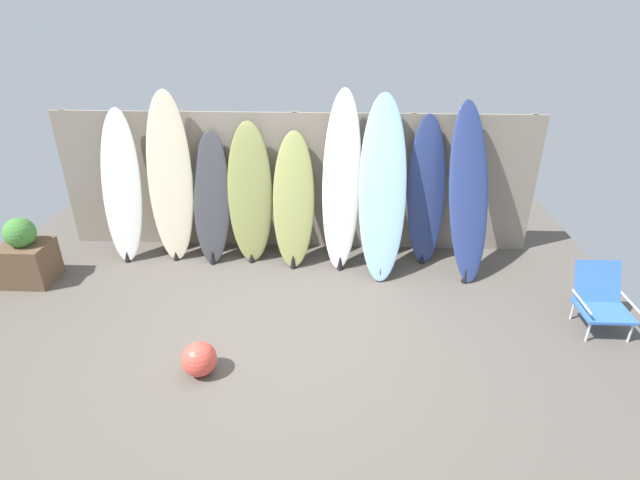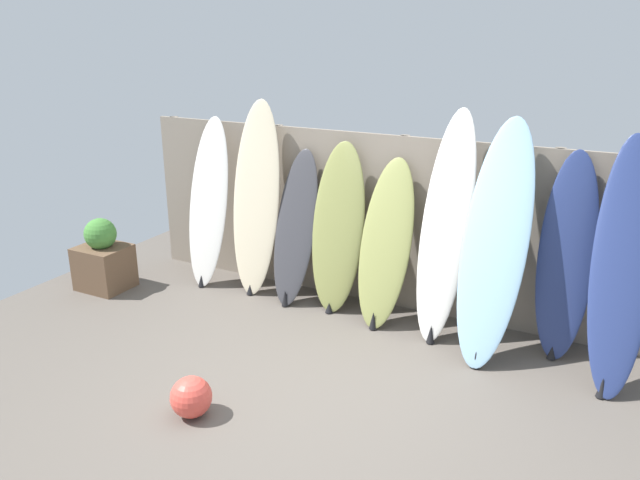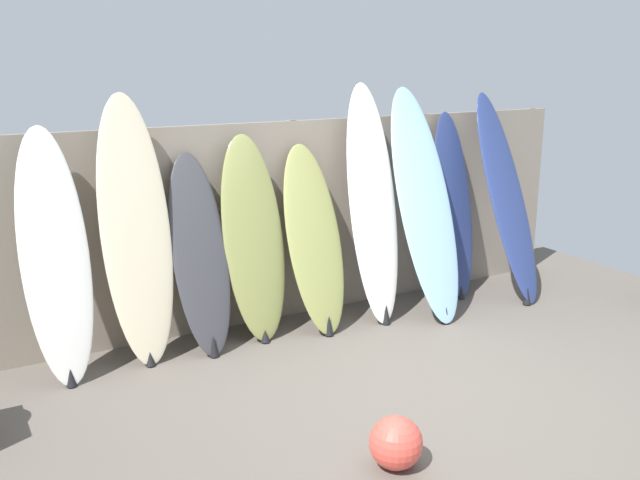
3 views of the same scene
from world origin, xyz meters
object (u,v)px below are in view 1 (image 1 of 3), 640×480
object	(u,v)px
surfboard_skyblue_6	(382,189)
surfboard_navy_7	(426,192)
surfboard_charcoal_2	(211,199)
surfboard_olive_4	(294,201)
planter_box	(26,255)
surfboard_white_5	(342,183)
beach_chair	(601,298)
surfboard_olive_3	(250,194)
surfboard_cream_1	(170,179)
surfboard_white_0	(122,188)
surfboard_navy_8	(468,194)
beach_ball	(199,359)

from	to	relation	value
surfboard_skyblue_6	surfboard_navy_7	xyz separation A→B (m)	(0.56, 0.27, -0.13)
surfboard_charcoal_2	surfboard_olive_4	bearing A→B (deg)	-1.98
surfboard_olive_4	planter_box	world-z (taller)	surfboard_olive_4
surfboard_white_5	surfboard_navy_7	world-z (taller)	surfboard_white_5
surfboard_skyblue_6	planter_box	xyz separation A→B (m)	(-4.16, -0.54, -0.68)
surfboard_white_5	surfboard_skyblue_6	bearing A→B (deg)	-15.70
surfboard_white_5	beach_chair	world-z (taller)	surfboard_white_5
surfboard_olive_3	surfboard_navy_7	world-z (taller)	surfboard_navy_7
surfboard_cream_1	surfboard_olive_4	size ratio (longest dim) A/B	1.29
surfboard_white_5	beach_chair	size ratio (longest dim) A/B	3.33
surfboard_white_0	surfboard_olive_4	xyz separation A→B (m)	(2.14, -0.02, -0.13)
surfboard_olive_4	surfboard_skyblue_6	bearing A→B (deg)	-8.42
surfboard_white_5	planter_box	bearing A→B (deg)	-169.51
surfboard_white_0	surfboard_cream_1	world-z (taller)	surfboard_cream_1
surfboard_navy_8	surfboard_navy_7	bearing A→B (deg)	148.95
surfboard_cream_1	surfboard_navy_8	size ratio (longest dim) A/B	1.04
beach_chair	surfboard_navy_8	bearing A→B (deg)	127.23
surfboard_skyblue_6	surfboard_navy_8	distance (m)	1.01
surfboard_olive_3	beach_ball	xyz separation A→B (m)	(-0.12, -2.27, -0.70)
surfboard_navy_8	beach_ball	world-z (taller)	surfboard_navy_8
surfboard_white_5	planter_box	xyz separation A→B (m)	(-3.67, -0.68, -0.71)
beach_ball	surfboard_navy_7	bearing A→B (deg)	45.23
surfboard_navy_8	beach_chair	world-z (taller)	surfboard_navy_8
surfboard_cream_1	surfboard_white_5	size ratio (longest dim) A/B	0.98
surfboard_charcoal_2	surfboard_olive_3	world-z (taller)	surfboard_olive_3
surfboard_cream_1	surfboard_white_5	xyz separation A→B (m)	(2.11, -0.08, 0.02)
surfboard_olive_4	beach_chair	size ratio (longest dim) A/B	2.53
surfboard_white_0	surfboard_olive_4	bearing A→B (deg)	-0.44
surfboard_white_0	surfboard_navy_7	distance (m)	3.77
surfboard_white_0	surfboard_white_5	world-z (taller)	surfboard_white_5
surfboard_navy_7	surfboard_navy_8	distance (m)	0.52
surfboard_navy_8	beach_chair	bearing A→B (deg)	-43.98
surfboard_navy_7	beach_chair	size ratio (longest dim) A/B	2.85
surfboard_charcoal_2	beach_chair	xyz separation A→B (m)	(4.28, -1.33, -0.47)
surfboard_white_0	beach_chair	world-z (taller)	surfboard_white_0
surfboard_charcoal_2	surfboard_navy_8	xyz separation A→B (m)	(3.10, -0.20, 0.20)
surfboard_navy_7	surfboard_navy_8	bearing A→B (deg)	-31.05
beach_chair	surfboard_white_0	bearing A→B (deg)	157.54
surfboard_cream_1	surfboard_charcoal_2	bearing A→B (deg)	-2.69
surfboard_olive_4	beach_ball	bearing A→B (deg)	-106.78
surfboard_white_0	surfboard_navy_7	xyz separation A→B (m)	(3.77, 0.09, -0.02)
surfboard_white_0	surfboard_cream_1	bearing A→B (deg)	3.99
beach_ball	planter_box	bearing A→B (deg)	148.08
surfboard_cream_1	surfboard_navy_8	distance (m)	3.61
surfboard_olive_3	surfboard_skyblue_6	xyz separation A→B (m)	(1.62, -0.22, 0.17)
surfboard_white_0	surfboard_skyblue_6	size ratio (longest dim) A/B	0.90
surfboard_navy_8	beach_chair	distance (m)	1.76
surfboard_charcoal_2	surfboard_white_5	xyz separation A→B (m)	(1.62, -0.06, 0.26)
surfboard_olive_4	beach_chair	distance (m)	3.53
surfboard_white_0	surfboard_cream_1	size ratio (longest dim) A/B	0.90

